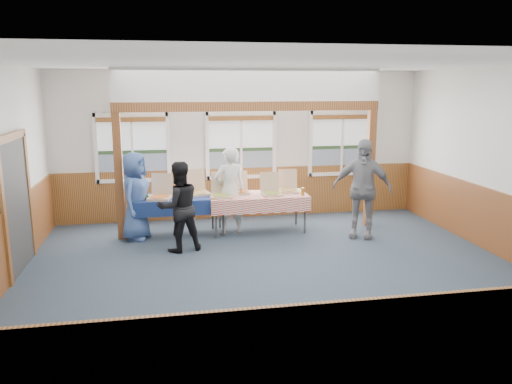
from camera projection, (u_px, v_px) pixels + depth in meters
floor at (275, 273)px, 7.85m from camera, size 8.00×8.00×0.00m
ceiling at (277, 63)px, 7.17m from camera, size 8.00×8.00×0.00m
wall_back at (241, 145)px, 10.87m from camera, size 8.00×0.00×8.00m
wall_front at (368, 244)px, 4.14m from camera, size 8.00×0.00×8.00m
wainscot_back at (241, 192)px, 11.07m from camera, size 7.98×0.05×1.10m
wainscot_front at (362, 357)px, 4.39m from camera, size 7.98×0.05×1.10m
wainscot_left at (0, 255)px, 7.03m from camera, size 0.05×6.98×1.10m
wainscot_right at (505, 226)px, 8.43m from camera, size 0.05×6.98×1.10m
cased_opening at (16, 205)px, 7.79m from camera, size 0.06×1.30×2.10m
window_left at (132, 144)px, 10.41m from camera, size 1.56×0.10×1.46m
window_mid at (241, 142)px, 10.81m from camera, size 1.56×0.10×1.46m
window_right at (342, 140)px, 11.22m from camera, size 1.56×0.10×1.46m
post_left at (119, 177)px, 9.36m from camera, size 0.15×0.15×2.40m
post_right at (370, 169)px, 10.24m from camera, size 0.15×0.15×2.40m
cross_beam at (250, 106)px, 9.53m from camera, size 5.15×0.18×0.18m
table_left at (181, 200)px, 9.72m from camera, size 1.85×1.00×0.76m
table_right at (258, 197)px, 9.93m from camera, size 2.12×1.56×0.76m
pizza_box_a at (160, 195)px, 9.53m from camera, size 0.52×0.59×0.45m
pizza_box_b at (197, 191)px, 9.91m from camera, size 0.52×0.60×0.47m
pizza_box_c at (221, 193)px, 9.68m from camera, size 0.49×0.57×0.46m
pizza_box_d at (239, 190)px, 10.03m from camera, size 0.39×0.47×0.42m
pizza_box_e at (271, 191)px, 9.88m from camera, size 0.40×0.48×0.42m
pizza_box_f at (288, 188)px, 10.16m from camera, size 0.46×0.53×0.43m
veggie_tray at (141, 197)px, 9.57m from camera, size 0.37×0.37×0.09m
drink_glass at (303, 192)px, 9.81m from camera, size 0.07×0.07×0.15m
woman_white at (230, 190)px, 9.80m from camera, size 0.69×0.52×1.72m
woman_black at (179, 207)px, 8.73m from camera, size 0.92×0.81×1.60m
man_blue at (135, 196)px, 9.39m from camera, size 0.77×0.95×1.67m
person_grey at (362, 189)px, 9.51m from camera, size 1.21×0.93×1.91m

